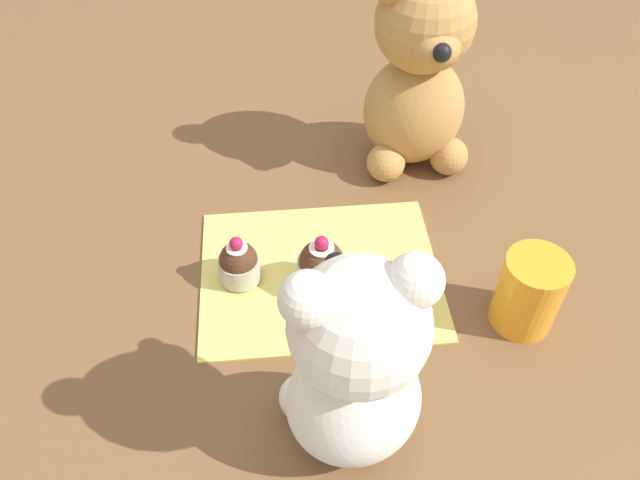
{
  "coord_description": "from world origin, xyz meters",
  "views": [
    {
      "loc": [
        0.04,
        0.44,
        0.53
      ],
      "look_at": [
        0.0,
        0.0,
        0.06
      ],
      "focal_mm": 35.0,
      "sensor_mm": 36.0,
      "label": 1
    }
  ],
  "objects": [
    {
      "name": "ground_plane",
      "position": [
        0.0,
        0.0,
        0.0
      ],
      "size": [
        4.0,
        4.0,
        0.0
      ],
      "primitive_type": "plane",
      "color": "brown"
    },
    {
      "name": "knitted_placemat",
      "position": [
        0.0,
        0.0,
        0.0
      ],
      "size": [
        0.26,
        0.21,
        0.01
      ],
      "primitive_type": "cube",
      "color": "#E0D166",
      "rests_on": "ground_plane"
    },
    {
      "name": "teddy_bear_cream",
      "position": [
        -0.01,
        0.19,
        0.11
      ],
      "size": [
        0.12,
        0.12,
        0.23
      ],
      "rotation": [
        0.0,
        0.0,
        0.12
      ],
      "color": "silver",
      "rests_on": "ground_plane"
    },
    {
      "name": "teddy_bear_tan",
      "position": [
        -0.14,
        -0.19,
        0.12
      ],
      "size": [
        0.13,
        0.14,
        0.26
      ],
      "rotation": [
        0.0,
        0.0,
        3.21
      ],
      "color": "#B78447",
      "rests_on": "ground_plane"
    },
    {
      "name": "cupcake_near_cream_bear",
      "position": [
        0.0,
        0.02,
        0.03
      ],
      "size": [
        0.05,
        0.05,
        0.07
      ],
      "color": "#B2ADA3",
      "rests_on": "knitted_placemat"
    },
    {
      "name": "cupcake_near_tan_bear",
      "position": [
        0.09,
        -0.0,
        0.03
      ],
      "size": [
        0.04,
        0.04,
        0.06
      ],
      "color": "#B2ADA3",
      "rests_on": "knitted_placemat"
    },
    {
      "name": "juice_glass",
      "position": [
        -0.2,
        0.08,
        0.04
      ],
      "size": [
        0.06,
        0.06,
        0.09
      ],
      "primitive_type": "cylinder",
      "color": "orange",
      "rests_on": "ground_plane"
    }
  ]
}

